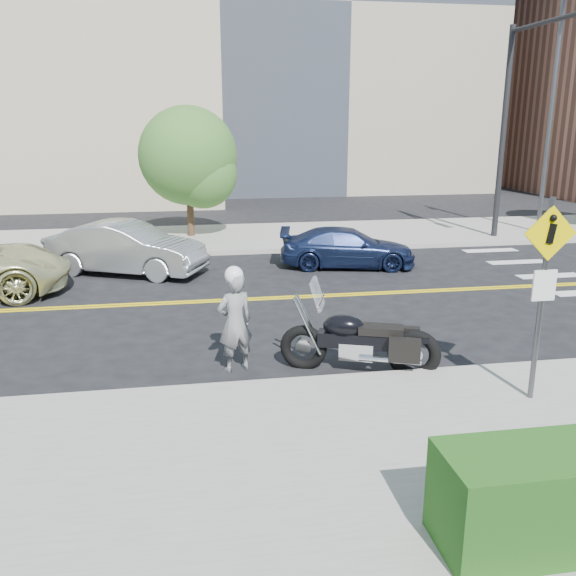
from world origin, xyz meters
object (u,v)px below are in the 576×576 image
(parked_car_silver, at_px, (126,248))
(motorcyclist, at_px, (235,319))
(parked_car_blue, at_px, (347,248))
(motorcycle, at_px, (360,327))
(pedestrian_sign, at_px, (544,281))

(parked_car_silver, bearing_deg, motorcyclist, -137.25)
(parked_car_blue, bearing_deg, motorcycle, 177.89)
(parked_car_silver, bearing_deg, motorcycle, -125.32)
(parked_car_silver, distance_m, parked_car_blue, 6.27)
(motorcyclist, distance_m, parked_car_blue, 8.05)
(parked_car_blue, bearing_deg, motorcyclist, 162.62)
(motorcyclist, bearing_deg, motorcycle, 148.38)
(motorcyclist, bearing_deg, pedestrian_sign, 132.99)
(pedestrian_sign, height_order, parked_car_silver, pedestrian_sign)
(parked_car_blue, bearing_deg, parked_car_silver, 99.33)
(pedestrian_sign, relative_size, parked_car_blue, 0.77)
(pedestrian_sign, xyz_separation_m, motorcyclist, (-4.25, 2.12, -1.04))
(motorcyclist, xyz_separation_m, motorcycle, (2.08, -0.41, -0.12))
(pedestrian_sign, bearing_deg, parked_car_blue, 92.64)
(motorcyclist, xyz_separation_m, parked_car_silver, (-2.44, 7.26, -0.20))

